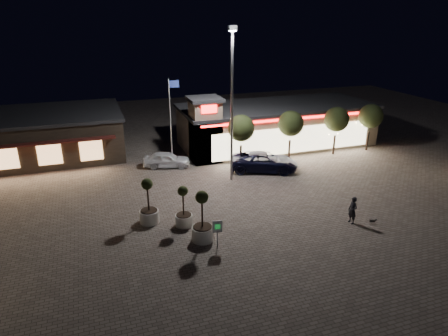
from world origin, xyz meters
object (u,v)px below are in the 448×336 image
object	(u,v)px
pickup_truck	(264,162)
white_sedan	(167,160)
planter_left	(149,209)
pedestrian	(353,210)
valet_sign	(217,229)
planter_mid	(202,225)

from	to	relation	value
pickup_truck	white_sedan	size ratio (longest dim) A/B	1.43
pickup_truck	planter_left	world-z (taller)	planter_left
pedestrian	valet_sign	bearing A→B (deg)	-97.33
pickup_truck	valet_sign	size ratio (longest dim) A/B	3.36
valet_sign	pedestrian	bearing A→B (deg)	-0.38
white_sedan	planter_left	xyz separation A→B (m)	(-3.19, -10.03, 0.27)
pickup_truck	pedestrian	size ratio (longest dim) A/B	3.21
pedestrian	planter_left	xyz separation A→B (m)	(-12.82, 4.50, 0.04)
pickup_truck	planter_mid	distance (m)	12.87
pedestrian	planter_left	size ratio (longest dim) A/B	0.59
white_sedan	planter_mid	xyz separation A→B (m)	(-0.43, -13.37, 0.31)
pickup_truck	valet_sign	bearing A→B (deg)	166.10
pickup_truck	white_sedan	world-z (taller)	pickup_truck
planter_mid	pickup_truck	bearing A→B (deg)	48.69
white_sedan	valet_sign	distance (m)	14.47
pickup_truck	pedestrian	world-z (taller)	pedestrian
white_sedan	valet_sign	xyz separation A→B (m)	(0.18, -14.46, 0.54)
planter_left	pedestrian	bearing A→B (deg)	-19.33
planter_left	valet_sign	xyz separation A→B (m)	(3.37, -4.43, 0.27)
white_sedan	pedestrian	bearing A→B (deg)	-130.09
pickup_truck	planter_mid	size ratio (longest dim) A/B	1.81
pedestrian	planter_mid	size ratio (longest dim) A/B	0.56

